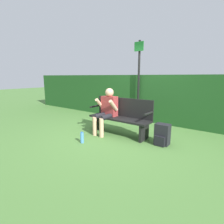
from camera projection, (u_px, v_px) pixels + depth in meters
ground_plane at (119, 134)px, 4.62m from camera, size 40.00×40.00×0.00m
hedge_back at (151, 98)px, 5.98m from camera, size 12.00×0.59×1.56m
park_bench at (120, 116)px, 4.58m from camera, size 1.70×0.46×0.95m
person_seated at (107, 108)px, 4.64m from camera, size 0.56×0.64×1.20m
backpack at (162, 135)px, 3.90m from camera, size 0.31×0.30×0.47m
water_bottle at (82, 138)px, 4.01m from camera, size 0.08×0.08×0.26m
signpost at (139, 77)px, 5.72m from camera, size 0.32×0.09×2.63m
parked_car at (169, 85)px, 17.30m from camera, size 4.18×2.13×1.28m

